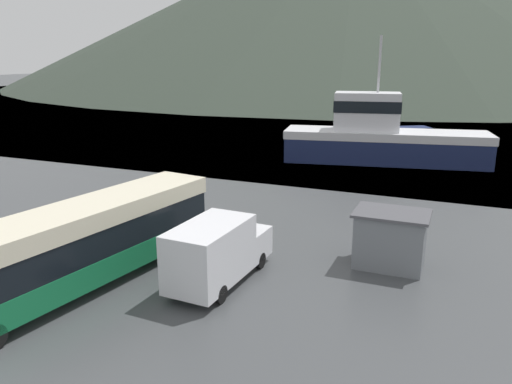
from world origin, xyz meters
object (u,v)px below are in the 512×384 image
storage_bin (68,217)px  dock_kiosk (390,239)px  delivery_van (217,251)px  tour_bus (81,243)px  small_boat (395,132)px  fishing_boat (381,137)px

storage_bin → dock_kiosk: 16.49m
delivery_van → storage_bin: bearing=167.2°
tour_bus → delivery_van: size_ratio=2.29×
storage_bin → small_boat: bearing=73.2°
tour_bus → storage_bin: tour_bus is taller
tour_bus → dock_kiosk: 12.75m
tour_bus → storage_bin: (-5.62, 5.22, -1.26)m
small_boat → tour_bus: bearing=141.1°
delivery_van → small_boat: 41.57m
fishing_boat → dock_kiosk: bearing=-0.3°
fishing_boat → small_boat: bearing=172.3°
delivery_van → dock_kiosk: bearing=38.6°
fishing_boat → tour_bus: bearing=-23.7°
fishing_boat → storage_bin: (-12.39, -23.81, -1.59)m
tour_bus → dock_kiosk: tour_bus is taller
tour_bus → dock_kiosk: (10.78, 6.78, -0.62)m
dock_kiosk → small_boat: bearing=97.3°
tour_bus → storage_bin: bearing=145.6°
dock_kiosk → storage_bin: bearing=-174.6°
delivery_van → tour_bus: bearing=-150.5°
dock_kiosk → delivery_van: bearing=-144.1°
tour_bus → delivery_van: 5.28m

